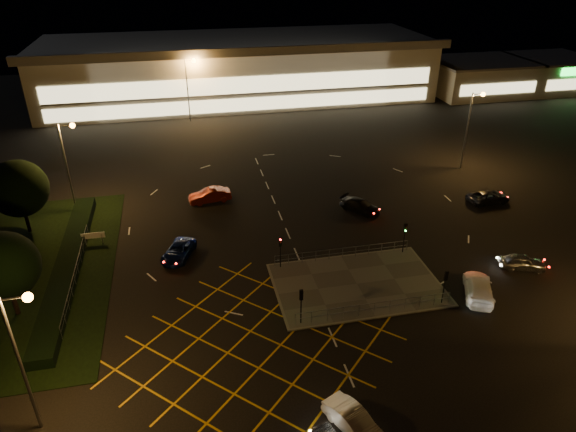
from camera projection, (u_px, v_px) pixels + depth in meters
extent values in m
plane|color=black|center=(328.00, 275.00, 46.22)|extent=(180.00, 180.00, 0.00)
cube|color=#4C4944|center=(357.00, 284.00, 44.84)|extent=(14.00, 9.00, 0.12)
cube|color=black|center=(11.00, 275.00, 46.13)|extent=(18.00, 30.00, 0.08)
cube|color=black|center=(68.00, 264.00, 46.84)|extent=(2.00, 26.00, 1.00)
cube|color=beige|center=(238.00, 69.00, 97.19)|extent=(70.00, 25.00, 10.00)
cube|color=slate|center=(237.00, 41.00, 94.72)|extent=(72.00, 26.50, 0.60)
cube|color=#FFEAA5|center=(247.00, 86.00, 86.39)|extent=(66.00, 0.20, 3.00)
cube|color=#FFEAA5|center=(248.00, 104.00, 87.91)|extent=(66.00, 0.20, 2.20)
cube|color=beige|center=(478.00, 78.00, 99.85)|extent=(18.00, 14.00, 6.00)
cube|color=slate|center=(481.00, 61.00, 98.35)|extent=(18.80, 14.80, 0.40)
cube|color=#FFEAA5|center=(498.00, 89.00, 93.97)|extent=(15.30, 0.20, 2.00)
cube|color=beige|center=(551.00, 74.00, 102.84)|extent=(14.00, 14.00, 6.00)
cube|color=slate|center=(555.00, 57.00, 101.34)|extent=(14.80, 14.80, 0.40)
cube|color=#FFEAA5|center=(575.00, 84.00, 96.96)|extent=(11.90, 0.20, 2.00)
cylinder|color=slate|center=(21.00, 367.00, 29.41)|extent=(0.20, 0.20, 10.00)
cylinder|color=slate|center=(13.00, 298.00, 27.27)|extent=(1.40, 0.12, 0.12)
sphere|color=orange|center=(28.00, 297.00, 27.42)|extent=(0.56, 0.56, 0.56)
cylinder|color=slate|center=(67.00, 169.00, 54.85)|extent=(0.20, 0.20, 10.00)
cylinder|color=slate|center=(65.00, 125.00, 52.70)|extent=(1.40, 0.12, 0.12)
sphere|color=orange|center=(72.00, 125.00, 52.86)|extent=(0.56, 0.56, 0.56)
cylinder|color=slate|center=(467.00, 132.00, 65.54)|extent=(0.20, 0.20, 10.00)
cylinder|color=slate|center=(478.00, 94.00, 63.39)|extent=(1.40, 0.12, 0.12)
sphere|color=orange|center=(483.00, 94.00, 63.55)|extent=(0.56, 0.56, 0.56)
cylinder|color=slate|center=(188.00, 91.00, 83.27)|extent=(0.20, 0.20, 10.00)
cylinder|color=slate|center=(189.00, 61.00, 81.13)|extent=(1.40, 0.12, 0.12)
sphere|color=orange|center=(194.00, 61.00, 81.28)|extent=(0.56, 0.56, 0.56)
cylinder|color=slate|center=(412.00, 76.00, 92.47)|extent=(0.20, 0.20, 10.00)
cylinder|color=slate|center=(419.00, 48.00, 90.32)|extent=(1.40, 0.12, 0.12)
sphere|color=orange|center=(422.00, 48.00, 90.48)|extent=(0.56, 0.56, 0.56)
cylinder|color=black|center=(301.00, 307.00, 39.54)|extent=(0.10, 0.10, 3.00)
cube|color=black|center=(301.00, 295.00, 38.97)|extent=(0.28, 0.18, 0.90)
sphere|color=#19FF33|center=(301.00, 294.00, 39.08)|extent=(0.16, 0.16, 0.16)
cylinder|color=black|center=(444.00, 288.00, 41.78)|extent=(0.10, 0.10, 3.00)
cube|color=black|center=(446.00, 276.00, 41.21)|extent=(0.28, 0.18, 0.90)
sphere|color=#19FF33|center=(445.00, 275.00, 41.32)|extent=(0.16, 0.16, 0.16)
cylinder|color=black|center=(280.00, 253.00, 46.42)|extent=(0.10, 0.10, 3.00)
cube|color=black|center=(280.00, 242.00, 45.85)|extent=(0.28, 0.18, 0.90)
sphere|color=#FF0C0C|center=(281.00, 242.00, 45.74)|extent=(0.16, 0.16, 0.16)
cylinder|color=black|center=(404.00, 239.00, 48.66)|extent=(0.10, 0.10, 3.00)
cube|color=black|center=(405.00, 228.00, 48.10)|extent=(0.28, 0.18, 0.90)
sphere|color=#19FF33|center=(406.00, 228.00, 47.98)|extent=(0.16, 0.16, 0.16)
cylinder|color=black|center=(27.00, 220.00, 52.35)|extent=(0.36, 0.36, 2.88)
sphere|color=black|center=(18.00, 188.00, 50.68)|extent=(5.76, 5.76, 5.76)
cylinder|color=black|center=(14.00, 301.00, 40.72)|extent=(0.36, 0.36, 2.70)
sphere|color=black|center=(3.00, 266.00, 39.15)|extent=(5.40, 5.40, 5.40)
imported|color=white|center=(354.00, 421.00, 31.25)|extent=(3.27, 4.65, 1.46)
imported|color=#0D1B50|center=(179.00, 251.00, 48.52)|extent=(3.85, 5.19, 1.31)
imported|color=black|center=(360.00, 206.00, 56.73)|extent=(4.44, 4.90, 1.37)
imported|color=#9D9FA4|center=(523.00, 262.00, 46.79)|extent=(4.41, 2.85, 1.40)
imported|color=maroon|center=(210.00, 195.00, 58.81)|extent=(4.97, 2.32, 1.57)
imported|color=black|center=(489.00, 197.00, 58.66)|extent=(4.95, 2.50, 1.34)
imported|color=white|center=(478.00, 288.00, 43.18)|extent=(4.27, 5.82, 1.57)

